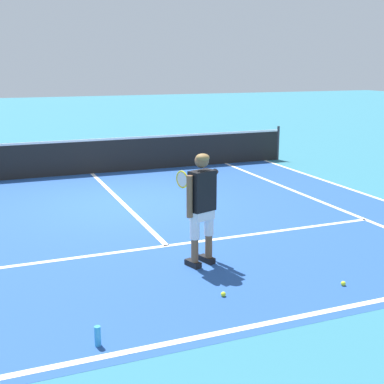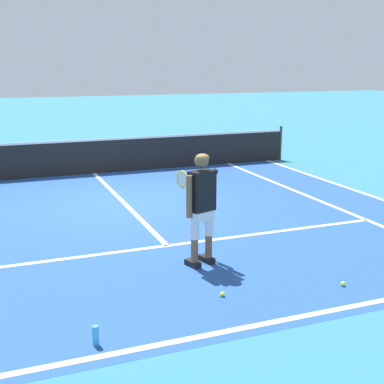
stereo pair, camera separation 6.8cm
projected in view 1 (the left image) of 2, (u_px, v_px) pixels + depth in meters
The scene contains 12 objects.
ground_plane at pixel (123, 203), 11.40m from camera, with size 80.00×80.00×0.00m, color teal.
court_inner_surface at pixel (139, 219), 10.27m from camera, with size 10.98×9.78×0.00m, color #234C93.
line_baseline at pixel (251, 327), 6.03m from camera, with size 10.98×0.10×0.01m, color white.
line_service at pixel (167, 246), 8.72m from camera, with size 8.23×0.10×0.01m, color white.
line_centre_service at pixel (120, 201), 11.61m from camera, with size 0.10×6.40×0.01m, color white.
line_singles_right at pixel (315, 199), 11.74m from camera, with size 0.10×9.38×0.01m, color white.
line_doubles_right at pixel (364, 194), 12.24m from camera, with size 0.10×9.38×0.01m, color white.
tennis_net at pixel (91, 156), 14.38m from camera, with size 11.96×0.08×1.07m.
tennis_player at pixel (201, 202), 7.69m from camera, with size 0.58×1.22×1.71m.
tennis_ball_near_feet at pixel (343, 283), 7.15m from camera, with size 0.07×0.07×0.07m, color #CCE02D.
tennis_ball_by_baseline at pixel (223, 294), 6.81m from camera, with size 0.07×0.07×0.07m, color #CCE02D.
water_bottle at pixel (98, 336), 5.60m from camera, with size 0.07×0.07×0.23m, color #3393D6.
Camera 1 is at (-2.66, -10.79, 2.96)m, focal length 48.71 mm.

